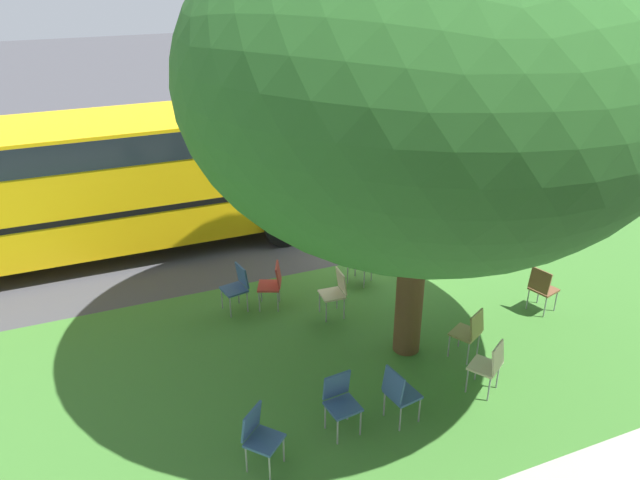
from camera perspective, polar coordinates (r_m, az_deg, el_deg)
The scene contains 16 objects.
ground at distance 13.32m, azimuth 4.78°, elevation -1.35°, with size 80.00×80.00×0.00m, color #424247.
grass_verge at distance 10.97m, azimuth 12.40°, elevation -8.35°, with size 48.00×6.00×0.01m, color #3D752D.
street_tree at distance 8.63m, azimuth 9.88°, elevation 14.80°, with size 6.78×6.78×6.97m.
chair_0 at distance 11.17m, azimuth -7.76°, elevation -4.16°, with size 0.49×0.49×0.88m.
chair_1 at distance 8.71m, azimuth 7.39°, elevation -13.87°, with size 0.48×0.48×0.88m.
chair_2 at distance 8.06m, azimuth -5.71°, elevation -17.63°, with size 0.59×0.59×0.88m.
chair_3 at distance 12.64m, azimuth 10.92°, elevation -0.68°, with size 0.48×0.48×0.88m.
chair_4 at distance 9.46m, azimuth 15.58°, elevation -11.10°, with size 0.57×0.58×0.88m.
chair_5 at distance 8.53m, azimuth 1.92°, elevation -14.64°, with size 0.46×0.46×0.88m.
chair_6 at distance 10.11m, azimuth 13.84°, elevation -8.24°, with size 0.56×0.57×0.88m.
chair_7 at distance 11.18m, azimuth -4.44°, elevation -3.96°, with size 0.55×0.54×0.88m.
chair_8 at distance 11.71m, azimuth 20.07°, elevation -4.13°, with size 0.52×0.51×0.88m.
chair_9 at distance 10.91m, azimuth 1.48°, elevation -4.69°, with size 0.44×0.44×0.88m.
chair_10 at distance 12.04m, azimuth 3.92°, elevation -1.64°, with size 0.59×0.58×0.88m.
parked_car at distance 18.05m, azimuth 17.23°, elevation 7.80°, with size 3.70×1.92×1.65m.
school_bus at distance 13.61m, azimuth -21.47°, elevation 5.57°, with size 10.40×2.80×2.88m.
Camera 1 is at (5.54, 10.50, 6.04)m, focal length 34.19 mm.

